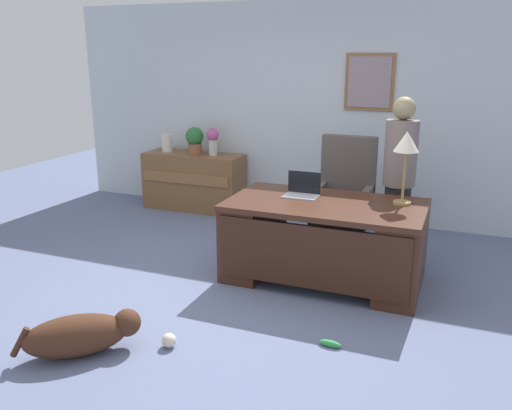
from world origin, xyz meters
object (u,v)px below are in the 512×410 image
armchair (344,199)px  person_standing (399,179)px  laptop (302,190)px  desk_lamp (406,146)px  desk (324,239)px  vase_with_flowers (213,139)px  potted_plant (195,139)px  dog_lying (81,334)px  vase_empty (167,143)px  dog_toy_ball (169,340)px  dog_toy_plush (330,344)px  credenza (194,181)px

armchair → person_standing: bearing=-23.6°
laptop → desk_lamp: size_ratio=0.49×
desk → laptop: 0.51m
vase_with_flowers → laptop: bearing=-41.7°
armchair → laptop: size_ratio=3.76×
desk → potted_plant: 2.85m
desk → dog_lying: size_ratio=2.40×
laptop → desk_lamp: bearing=4.0°
dog_lying → person_standing: bearing=55.8°
dog_lying → vase_empty: (-1.41, 3.57, 0.73)m
dog_lying → dog_toy_ball: bearing=30.4°
laptop → vase_with_flowers: 2.28m
dog_lying → vase_empty: bearing=111.5°
desk → vase_with_flowers: bearing=139.5°
dog_toy_plush → dog_toy_ball: bearing=-157.9°
desk → laptop: laptop is taller
armchair → dog_lying: (-1.21, -2.92, -0.37)m
credenza → dog_toy_ball: credenza is taller
desk → person_standing: bearing=54.2°
laptop → vase_with_flowers: (-1.70, 1.51, 0.16)m
dog_lying → laptop: 2.37m
armchair → dog_toy_plush: armchair is taller
desk_lamp → dog_toy_ball: size_ratio=6.16×
credenza → laptop: (2.00, -1.51, 0.43)m
vase_empty → dog_toy_ball: (1.94, -3.26, -0.83)m
person_standing → vase_empty: bearing=164.1°
desk → dog_lying: desk is taller
armchair → vase_with_flowers: (-1.92, 0.65, 0.46)m
vase_empty → dog_toy_plush: size_ratio=1.39×
person_standing → credenza: bearing=162.0°
armchair → dog_toy_plush: (0.41, -2.16, -0.50)m
person_standing → desk_lamp: person_standing is taller
dog_lying → dog_toy_plush: dog_lying is taller
laptop → dog_toy_ball: laptop is taller
desk_lamp → armchair: bearing=131.3°
laptop → desk: bearing=-31.5°
desk → laptop: (-0.27, 0.16, 0.40)m
credenza → dog_toy_plush: 3.87m
potted_plant → dog_lying: bearing=-74.7°
potted_plant → dog_toy_plush: bearing=-47.3°
credenza → vase_empty: 0.64m
dog_lying → potted_plant: (-0.98, 3.57, 0.81)m
dog_lying → desk_lamp: size_ratio=1.13×
vase_empty → vase_with_flowers: bearing=0.0°
dog_toy_plush → vase_empty: bearing=137.1°
dog_lying → potted_plant: bearing=105.3°
vase_with_flowers → vase_empty: size_ratio=1.54×
desk → desk_lamp: (0.65, 0.23, 0.87)m
dog_lying → vase_empty: vase_empty is taller
laptop → vase_empty: 2.83m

